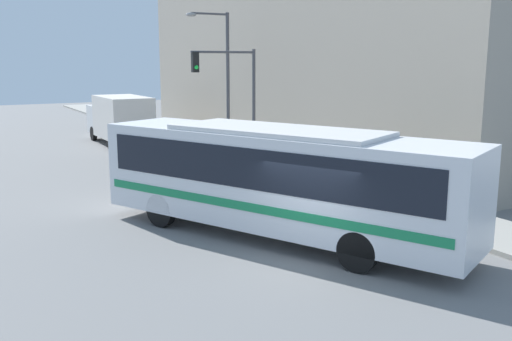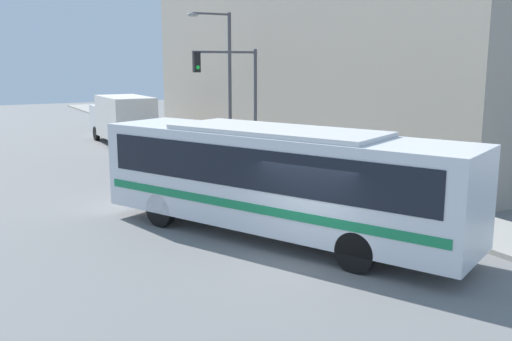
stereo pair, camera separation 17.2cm
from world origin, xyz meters
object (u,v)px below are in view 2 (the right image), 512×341
(delivery_truck, at_px, (122,118))
(fire_hydrant, at_px, (379,194))
(city_bus, at_px, (276,175))
(pedestrian_mid_block, at_px, (249,141))
(parking_meter, at_px, (291,157))
(street_lamp, at_px, (225,72))
(pedestrian_near_corner, at_px, (370,170))
(traffic_light_pole, at_px, (235,86))

(delivery_truck, distance_m, fire_hydrant, 20.11)
(city_bus, bearing_deg, delivery_truck, 60.94)
(pedestrian_mid_block, bearing_deg, city_bus, -114.70)
(delivery_truck, height_order, pedestrian_mid_block, delivery_truck)
(parking_meter, distance_m, pedestrian_mid_block, 5.07)
(street_lamp, distance_m, pedestrian_near_corner, 11.17)
(pedestrian_near_corner, bearing_deg, delivery_truck, 103.03)
(street_lamp, bearing_deg, pedestrian_mid_block, -64.97)
(fire_hydrant, distance_m, traffic_light_pole, 9.82)
(city_bus, height_order, pedestrian_mid_block, city_bus)
(street_lamp, bearing_deg, fire_hydrant, -89.79)
(city_bus, bearing_deg, pedestrian_mid_block, 40.28)
(city_bus, xyz_separation_m, fire_hydrant, (4.83, 1.08, -1.33))
(delivery_truck, relative_size, pedestrian_mid_block, 4.04)
(traffic_light_pole, xyz_separation_m, pedestrian_near_corner, (1.83, -7.65, -2.86))
(city_bus, xyz_separation_m, pedestrian_mid_block, (5.43, 11.81, -0.86))
(delivery_truck, bearing_deg, pedestrian_near_corner, -76.97)
(parking_meter, relative_size, pedestrian_mid_block, 0.73)
(pedestrian_mid_block, bearing_deg, pedestrian_near_corner, -88.33)
(parking_meter, xyz_separation_m, pedestrian_mid_block, (0.61, 5.03, 0.02))
(city_bus, height_order, fire_hydrant, city_bus)
(city_bus, relative_size, traffic_light_pole, 2.09)
(delivery_truck, height_order, traffic_light_pole, traffic_light_pole)
(parking_meter, height_order, pedestrian_near_corner, pedestrian_near_corner)
(traffic_light_pole, height_order, street_lamp, street_lamp)
(traffic_light_pole, height_order, pedestrian_near_corner, traffic_light_pole)
(street_lamp, height_order, pedestrian_near_corner, street_lamp)
(city_bus, distance_m, traffic_light_pole, 11.16)
(parking_meter, bearing_deg, city_bus, -125.44)
(parking_meter, xyz_separation_m, pedestrian_near_corner, (0.87, -4.16, 0.04))
(city_bus, xyz_separation_m, street_lamp, (4.78, 13.21, 2.60))
(city_bus, height_order, delivery_truck, city_bus)
(pedestrian_near_corner, bearing_deg, parking_meter, 101.86)
(city_bus, distance_m, pedestrian_mid_block, 13.03)
(parking_meter, bearing_deg, fire_hydrant, -90.00)
(delivery_truck, distance_m, parking_meter, 14.50)
(traffic_light_pole, relative_size, pedestrian_near_corner, 3.20)
(delivery_truck, relative_size, pedestrian_near_corner, 3.96)
(parking_meter, xyz_separation_m, street_lamp, (-0.04, 6.42, 3.48))
(pedestrian_near_corner, bearing_deg, fire_hydrant, -119.64)
(delivery_truck, xyz_separation_m, street_lamp, (3.31, -7.67, 2.85))
(traffic_light_pole, height_order, parking_meter, traffic_light_pole)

